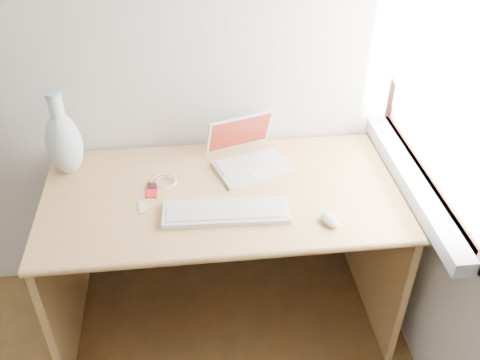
{
  "coord_description": "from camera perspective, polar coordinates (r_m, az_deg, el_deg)",
  "views": [
    {
      "loc": [
        0.84,
        -0.28,
        2.03
      ],
      "look_at": [
        1.02,
        1.35,
        0.81
      ],
      "focal_mm": 40.0,
      "sensor_mm": 36.0,
      "label": 1
    }
  ],
  "objects": [
    {
      "name": "mouse",
      "position": [
        1.97,
        9.56,
        -4.21
      ],
      "size": [
        0.08,
        0.1,
        0.03
      ],
      "primitive_type": "ellipsoid",
      "rotation": [
        0.0,
        0.0,
        0.36
      ],
      "color": "silver",
      "rests_on": "desk"
    },
    {
      "name": "desk",
      "position": [
        2.3,
        -1.96,
        -4.15
      ],
      "size": [
        1.41,
        0.7,
        0.74
      ],
      "color": "tan",
      "rests_on": "floor"
    },
    {
      "name": "remote",
      "position": [
        2.05,
        -10.39,
        -2.88
      ],
      "size": [
        0.04,
        0.07,
        0.01
      ],
      "primitive_type": "cube",
      "rotation": [
        0.0,
        0.0,
        0.12
      ],
      "color": "white",
      "rests_on": "desk"
    },
    {
      "name": "window",
      "position": [
        1.96,
        21.39,
        11.45
      ],
      "size": [
        0.11,
        0.99,
        1.1
      ],
      "color": "white",
      "rests_on": "right_wall"
    },
    {
      "name": "laptop",
      "position": [
        2.23,
        1.21,
        2.69
      ],
      "size": [
        0.33,
        0.32,
        0.2
      ],
      "rotation": [
        0.0,
        0.0,
        0.3
      ],
      "color": "silver",
      "rests_on": "desk"
    },
    {
      "name": "vase",
      "position": [
        2.24,
        -18.29,
        3.93
      ],
      "size": [
        0.14,
        0.14,
        0.36
      ],
      "color": "white",
      "rests_on": "desk"
    },
    {
      "name": "external_keyboard",
      "position": [
        1.98,
        -1.5,
        -3.44
      ],
      "size": [
        0.48,
        0.16,
        0.02
      ],
      "rotation": [
        0.0,
        0.0,
        -0.04
      ],
      "color": "white",
      "rests_on": "desk"
    },
    {
      "name": "cable_coil",
      "position": [
        2.17,
        -8.15,
        -0.18
      ],
      "size": [
        0.13,
        0.13,
        0.01
      ],
      "primitive_type": "torus",
      "rotation": [
        0.0,
        0.0,
        -0.17
      ],
      "color": "white",
      "rests_on": "desk"
    },
    {
      "name": "ipod",
      "position": [
        2.13,
        -9.35,
        -1.08
      ],
      "size": [
        0.05,
        0.1,
        0.01
      ],
      "rotation": [
        0.0,
        0.0,
        -0.05
      ],
      "color": "red",
      "rests_on": "desk"
    }
  ]
}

